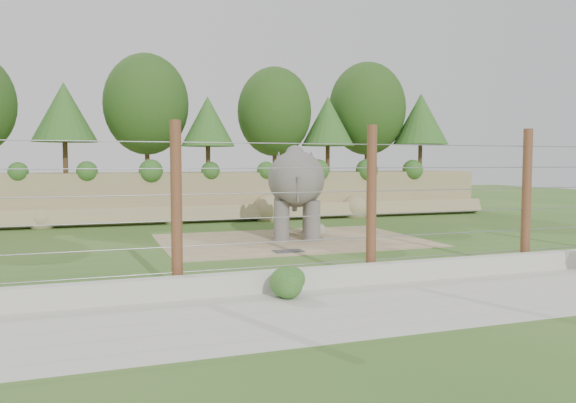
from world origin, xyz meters
name	(u,v)px	position (x,y,z in m)	size (l,w,h in m)	color
ground	(308,253)	(0.00, 0.00, 0.00)	(90.00, 90.00, 0.00)	#386426
back_embankment	(233,145)	(0.59, 12.68, 3.97)	(30.00, 5.52, 8.77)	#9D8764
dirt_patch	(292,240)	(0.50, 3.00, 0.01)	(10.00, 7.00, 0.02)	#8F7758
drain_grate	(288,251)	(-0.57, 0.35, 0.04)	(1.00, 0.60, 0.03)	#262628
elephant	(296,192)	(0.94, 3.65, 1.84)	(1.95, 4.54, 3.67)	#5E5A54
stone_ball	(318,231)	(1.59, 2.95, 0.34)	(0.64, 0.64, 0.64)	gray
retaining_wall	(380,273)	(0.00, -5.00, 0.25)	(26.00, 0.35, 0.50)	beige
walkway	(424,301)	(0.00, -7.00, 0.01)	(26.00, 4.00, 0.01)	beige
barrier_fence	(371,203)	(0.00, -4.50, 2.00)	(20.26, 0.26, 4.00)	brown
walkway_shrub	(293,282)	(-2.62, -5.80, 0.37)	(0.72, 0.72, 0.72)	#2B6220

